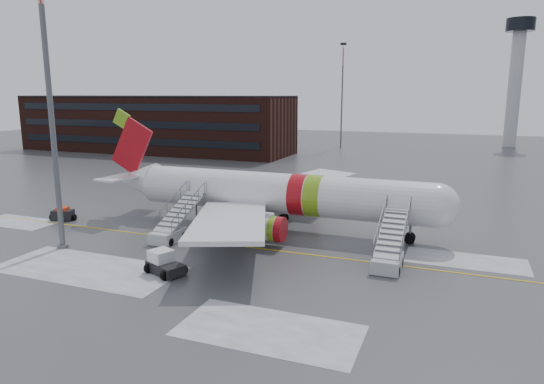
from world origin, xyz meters
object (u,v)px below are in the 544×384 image
at_px(pushback_tug, 164,264).
at_px(light_mast_near, 49,94).
at_px(airstair_fwd, 389,253).
at_px(airstair_aft, 172,228).
at_px(airliner, 270,193).
at_px(baggage_tractor, 63,215).

distance_m(pushback_tug, light_mast_near, 16.52).
bearing_deg(light_mast_near, airstair_fwd, 11.70).
relative_size(pushback_tug, light_mast_near, 0.13).
bearing_deg(airstair_fwd, airstair_aft, 180.00).
relative_size(airliner, light_mast_near, 1.43).
bearing_deg(airstair_fwd, pushback_tug, -153.73).
xyz_separation_m(pushback_tug, baggage_tractor, (-18.09, 8.95, -0.15)).
relative_size(baggage_tractor, light_mast_near, 0.11).
xyz_separation_m(airliner, airstair_fwd, (12.08, -6.54, -2.35)).
bearing_deg(pushback_tug, airliner, 78.83).
distance_m(airliner, pushback_tug, 14.37).
xyz_separation_m(airliner, baggage_tractor, (-20.82, -4.90, -2.84)).
bearing_deg(airstair_aft, light_mast_near, -143.35).
bearing_deg(airstair_aft, airliner, 44.14).
relative_size(airliner, baggage_tractor, 12.65).
height_order(airliner, airstair_aft, airliner).
bearing_deg(airliner, light_mast_near, -139.53).
bearing_deg(light_mast_near, airliner, 40.47).
distance_m(airstair_fwd, light_mast_near, 29.04).
bearing_deg(pushback_tug, airstair_aft, 118.68).
xyz_separation_m(airliner, light_mast_near, (-13.99, -11.93, 9.26)).
bearing_deg(airstair_aft, airstair_fwd, 0.00).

